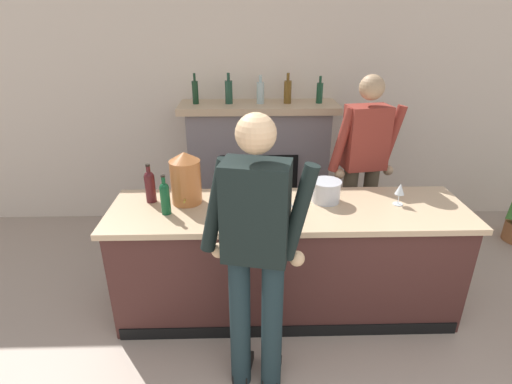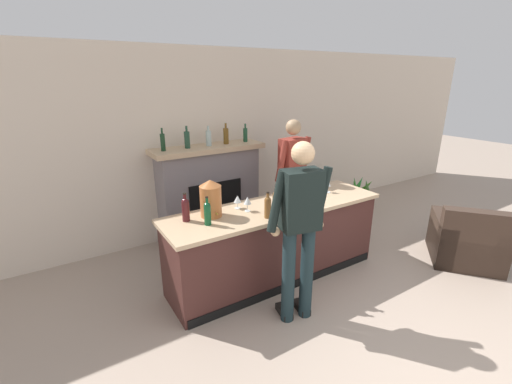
{
  "view_description": "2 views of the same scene",
  "coord_description": "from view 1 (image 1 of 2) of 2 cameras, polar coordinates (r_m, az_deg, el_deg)",
  "views": [
    {
      "loc": [
        -0.56,
        -0.52,
        2.26
      ],
      "look_at": [
        -0.48,
        2.44,
        0.92
      ],
      "focal_mm": 28.0,
      "sensor_mm": 36.0,
      "label": 1
    },
    {
      "loc": [
        -2.41,
        -0.87,
        2.34
      ],
      "look_at": [
        -0.29,
        2.49,
        1.0
      ],
      "focal_mm": 24.0,
      "sensor_mm": 36.0,
      "label": 2
    }
  ],
  "objects": [
    {
      "name": "wine_glass_by_dispenser",
      "position": [
        2.83,
        4.61,
        -1.42
      ],
      "size": [
        0.08,
        0.08,
        0.16
      ],
      "color": "silver",
      "rests_on": "bar_counter"
    },
    {
      "name": "ice_bucket_steel",
      "position": [
        3.09,
        9.98,
        0.13
      ],
      "size": [
        0.23,
        0.23,
        0.17
      ],
      "color": "silver",
      "rests_on": "bar_counter"
    },
    {
      "name": "wine_bottle_port_short",
      "position": [
        2.91,
        -12.87,
        -0.66
      ],
      "size": [
        0.07,
        0.07,
        0.3
      ],
      "color": "#114B27",
      "rests_on": "bar_counter"
    },
    {
      "name": "bar_counter",
      "position": [
        3.22,
        4.43,
        -9.65
      ],
      "size": [
        2.68,
        0.74,
        0.93
      ],
      "color": "#462420",
      "rests_on": "ground_plane"
    },
    {
      "name": "copper_dispenser",
      "position": [
        3.03,
        -10.02,
        2.05
      ],
      "size": [
        0.23,
        0.27,
        0.4
      ],
      "color": "#B86936",
      "rests_on": "bar_counter"
    },
    {
      "name": "person_bartender",
      "position": [
        3.68,
        15.02,
        3.47
      ],
      "size": [
        0.65,
        0.35,
        1.8
      ],
      "color": "brown",
      "rests_on": "ground_plane"
    },
    {
      "name": "fireplace_stone",
      "position": [
        4.4,
        0.35,
        3.74
      ],
      "size": [
        1.63,
        0.52,
        1.71
      ],
      "color": "gray",
      "rests_on": "ground_plane"
    },
    {
      "name": "wine_bottle_burgundy_dark",
      "position": [
        3.12,
        -14.91,
        0.96
      ],
      "size": [
        0.08,
        0.08,
        0.3
      ],
      "color": "#4A171B",
      "rests_on": "bar_counter"
    },
    {
      "name": "wine_bottle_rose_blush",
      "position": [
        2.7,
        -0.75,
        -2.15
      ],
      "size": [
        0.07,
        0.07,
        0.29
      ],
      "color": "brown",
      "rests_on": "bar_counter"
    },
    {
      "name": "wine_glass_near_bucket",
      "position": [
        2.95,
        -2.48,
        0.04
      ],
      "size": [
        0.09,
        0.09,
        0.17
      ],
      "color": "silver",
      "rests_on": "bar_counter"
    },
    {
      "name": "wall_back_panel",
      "position": [
        4.5,
        5.75,
        12.85
      ],
      "size": [
        12.0,
        0.07,
        2.75
      ],
      "color": "beige",
      "rests_on": "ground_plane"
    },
    {
      "name": "wine_glass_front_left",
      "position": [
        3.17,
        19.87,
        0.26
      ],
      "size": [
        0.07,
        0.07,
        0.17
      ],
      "color": "silver",
      "rests_on": "bar_counter"
    },
    {
      "name": "person_customer",
      "position": [
        2.29,
        0.0,
        -8.76
      ],
      "size": [
        0.65,
        0.36,
        1.82
      ],
      "color": "#1B2D31",
      "rests_on": "ground_plane"
    },
    {
      "name": "wine_glass_front_right",
      "position": [
        3.07,
        -3.42,
        0.79
      ],
      "size": [
        0.09,
        0.09,
        0.15
      ],
      "color": "silver",
      "rests_on": "bar_counter"
    },
    {
      "name": "wine_bottle_cabernet_heavy",
      "position": [
        2.72,
        1.94,
        -1.51
      ],
      "size": [
        0.08,
        0.08,
        0.33
      ],
      "color": "brown",
      "rests_on": "bar_counter"
    }
  ]
}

